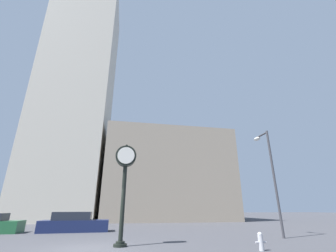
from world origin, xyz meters
TOP-DOWN VIEW (x-y plane):
  - ground_plane at (0.00, 0.00)m, footprint 200.00×200.00m
  - building_tall_tower at (-6.90, 24.00)m, footprint 10.07×12.00m
  - building_storefront_row at (7.86, 24.00)m, footprint 18.30×12.00m
  - street_clock at (1.34, 0.46)m, footprint 1.02×0.60m
  - car_navy at (-2.06, 8.12)m, footprint 4.87×2.10m
  - fire_hydrant_near at (6.92, -1.68)m, footprint 0.46×0.20m
  - street_lamp_right at (10.51, 2.15)m, footprint 0.36×1.57m

SIDE VIEW (x-z plane):
  - ground_plane at x=0.00m, z-range 0.00..0.00m
  - fire_hydrant_near at x=6.92m, z-range 0.01..0.69m
  - car_navy at x=-2.06m, z-range -0.11..1.27m
  - street_clock at x=1.34m, z-range 0.97..5.67m
  - street_lamp_right at x=10.51m, z-range 1.06..7.55m
  - building_storefront_row at x=7.86m, z-range 0.00..12.73m
  - building_tall_tower at x=-6.90m, z-range 0.00..38.89m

